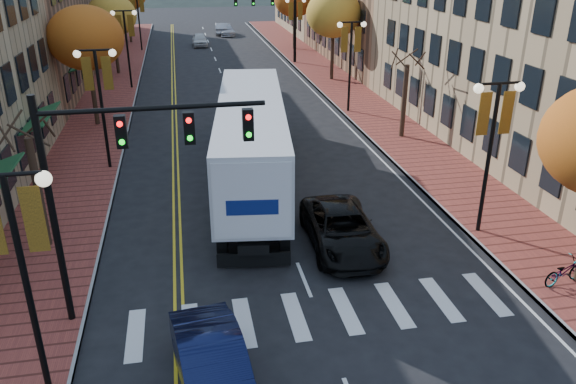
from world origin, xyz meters
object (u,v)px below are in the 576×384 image
semi_truck (251,132)px  black_suv (342,229)px  navy_sedan (213,369)px  bicycle (564,271)px

semi_truck → black_suv: bearing=-63.5°
navy_sedan → bicycle: bearing=5.7°
black_suv → semi_truck: bearing=111.1°
semi_truck → navy_sedan: size_ratio=3.73×
navy_sedan → bicycle: navy_sedan is taller
bicycle → semi_truck: bearing=24.4°
black_suv → bicycle: black_suv is taller
navy_sedan → black_suv: 8.57m
navy_sedan → semi_truck: bearing=71.2°
semi_truck → navy_sedan: (-2.81, -13.78, -1.75)m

